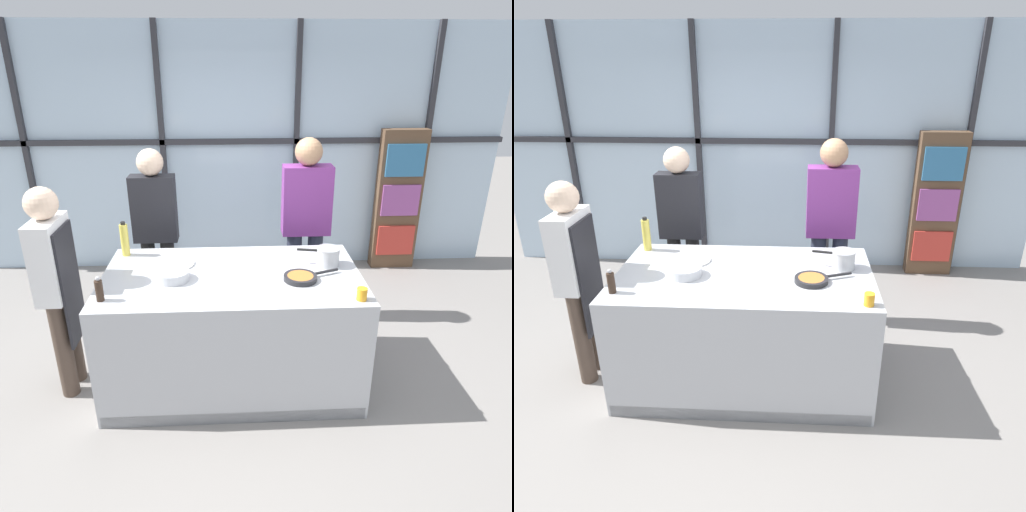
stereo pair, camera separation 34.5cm
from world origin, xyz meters
TOP-DOWN VIEW (x-y plane):
  - ground_plane at (0.00, 0.00)m, footprint 18.00×18.00m
  - back_window_wall at (0.00, 2.30)m, footprint 6.40×0.10m
  - bookshelf at (2.00, 2.12)m, footprint 0.53×0.19m
  - demo_island at (0.00, -0.00)m, footprint 1.92×1.09m
  - chef at (-1.26, -0.05)m, footprint 0.23×0.41m
  - spectator_far_left at (-0.70, 0.96)m, footprint 0.40×0.24m
  - spectator_center_left at (0.70, 0.96)m, footprint 0.45×0.25m
  - frying_pan at (0.50, -0.12)m, footprint 0.42×0.24m
  - saucepan at (0.74, 0.13)m, footprint 0.33×0.18m
  - white_plate at (-0.42, 0.19)m, footprint 0.26×0.26m
  - mixing_bowl at (-0.43, -0.07)m, footprint 0.24×0.24m
  - oil_bottle at (-0.86, 0.41)m, footprint 0.07×0.07m
  - pepper_grinder at (-0.87, -0.36)m, footprint 0.05×0.05m
  - juice_glass_near at (0.86, -0.44)m, footprint 0.07×0.07m

SIDE VIEW (x-z plane):
  - ground_plane at x=0.00m, z-range 0.00..0.00m
  - demo_island at x=0.00m, z-range 0.00..0.93m
  - bookshelf at x=2.00m, z-range 0.00..1.69m
  - chef at x=-1.26m, z-range 0.12..1.74m
  - white_plate at x=-0.42m, z-range 0.93..0.94m
  - frying_pan at x=0.50m, z-range 0.93..0.97m
  - mixing_bowl at x=-0.43m, z-range 0.93..1.00m
  - juice_glass_near at x=0.86m, z-range 0.93..1.01m
  - spectator_far_left at x=-0.70m, z-range 0.13..1.83m
  - saucepan at x=0.74m, z-range 0.93..1.08m
  - pepper_grinder at x=-0.87m, z-range 0.92..1.10m
  - spectator_center_left at x=0.70m, z-range 0.13..1.91m
  - oil_bottle at x=-0.86m, z-range 0.92..1.21m
  - back_window_wall at x=0.00m, z-range 0.00..2.80m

